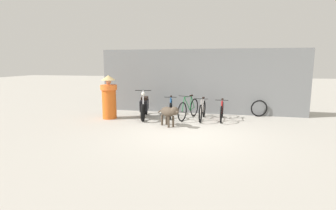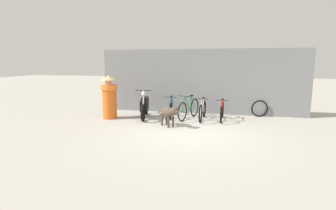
{
  "view_description": "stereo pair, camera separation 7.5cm",
  "coord_description": "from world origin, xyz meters",
  "px_view_note": "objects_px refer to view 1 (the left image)",
  "views": [
    {
      "loc": [
        1.09,
        -7.48,
        2.11
      ],
      "look_at": [
        -0.86,
        1.2,
        0.65
      ],
      "focal_mm": 28.0,
      "sensor_mm": 36.0,
      "label": 1
    },
    {
      "loc": [
        1.16,
        -7.46,
        2.11
      ],
      "look_at": [
        -0.86,
        1.2,
        0.65
      ],
      "focal_mm": 28.0,
      "sensor_mm": 36.0,
      "label": 2
    }
  ],
  "objects_px": {
    "bicycle_3": "(222,111)",
    "stray_dog": "(169,112)",
    "bicycle_1": "(189,109)",
    "bicycle_2": "(202,110)",
    "person_in_robes": "(109,97)",
    "bicycle_0": "(171,108)",
    "motorcycle": "(144,107)",
    "spare_tire_left": "(259,108)"
  },
  "relations": [
    {
      "from": "bicycle_3",
      "to": "stray_dog",
      "type": "bearing_deg",
      "value": -48.56
    },
    {
      "from": "bicycle_1",
      "to": "stray_dog",
      "type": "relative_size",
      "value": 1.83
    },
    {
      "from": "bicycle_3",
      "to": "stray_dog",
      "type": "xyz_separation_m",
      "value": [
        -1.68,
        -1.4,
        0.15
      ]
    },
    {
      "from": "bicycle_1",
      "to": "bicycle_3",
      "type": "xyz_separation_m",
      "value": [
        1.23,
        0.02,
        -0.05
      ]
    },
    {
      "from": "bicycle_2",
      "to": "person_in_robes",
      "type": "height_order",
      "value": "person_in_robes"
    },
    {
      "from": "bicycle_2",
      "to": "person_in_robes",
      "type": "distance_m",
      "value": 3.52
    },
    {
      "from": "bicycle_0",
      "to": "motorcycle",
      "type": "bearing_deg",
      "value": -76.9
    },
    {
      "from": "stray_dog",
      "to": "person_in_robes",
      "type": "bearing_deg",
      "value": -153.74
    },
    {
      "from": "bicycle_0",
      "to": "bicycle_3",
      "type": "distance_m",
      "value": 1.95
    },
    {
      "from": "bicycle_0",
      "to": "person_in_robes",
      "type": "xyz_separation_m",
      "value": [
        -2.21,
        -0.78,
        0.49
      ]
    },
    {
      "from": "stray_dog",
      "to": "motorcycle",
      "type": "bearing_deg",
      "value": -179.82
    },
    {
      "from": "bicycle_1",
      "to": "bicycle_0",
      "type": "bearing_deg",
      "value": -85.21
    },
    {
      "from": "bicycle_0",
      "to": "bicycle_1",
      "type": "distance_m",
      "value": 0.73
    },
    {
      "from": "bicycle_1",
      "to": "person_in_robes",
      "type": "height_order",
      "value": "person_in_robes"
    },
    {
      "from": "bicycle_3",
      "to": "spare_tire_left",
      "type": "distance_m",
      "value": 1.69
    },
    {
      "from": "bicycle_0",
      "to": "spare_tire_left",
      "type": "relative_size",
      "value": 2.49
    },
    {
      "from": "stray_dog",
      "to": "spare_tire_left",
      "type": "xyz_separation_m",
      "value": [
        3.09,
        2.33,
        -0.15
      ]
    },
    {
      "from": "bicycle_3",
      "to": "motorcycle",
      "type": "xyz_separation_m",
      "value": [
        -2.89,
        -0.27,
        0.11
      ]
    },
    {
      "from": "motorcycle",
      "to": "stray_dog",
      "type": "relative_size",
      "value": 2.01
    },
    {
      "from": "bicycle_2",
      "to": "stray_dog",
      "type": "relative_size",
      "value": 1.8
    },
    {
      "from": "bicycle_0",
      "to": "bicycle_1",
      "type": "xyz_separation_m",
      "value": [
        0.72,
        -0.16,
        0.03
      ]
    },
    {
      "from": "bicycle_1",
      "to": "motorcycle",
      "type": "height_order",
      "value": "motorcycle"
    },
    {
      "from": "stray_dog",
      "to": "spare_tire_left",
      "type": "relative_size",
      "value": 1.41
    },
    {
      "from": "bicycle_3",
      "to": "spare_tire_left",
      "type": "relative_size",
      "value": 2.45
    },
    {
      "from": "bicycle_1",
      "to": "bicycle_2",
      "type": "distance_m",
      "value": 0.53
    },
    {
      "from": "stray_dog",
      "to": "spare_tire_left",
      "type": "height_order",
      "value": "stray_dog"
    },
    {
      "from": "bicycle_1",
      "to": "spare_tire_left",
      "type": "relative_size",
      "value": 2.58
    },
    {
      "from": "bicycle_0",
      "to": "stray_dog",
      "type": "relative_size",
      "value": 1.77
    },
    {
      "from": "bicycle_2",
      "to": "bicycle_3",
      "type": "bearing_deg",
      "value": 99.68
    },
    {
      "from": "bicycle_0",
      "to": "person_in_robes",
      "type": "height_order",
      "value": "person_in_robes"
    },
    {
      "from": "bicycle_2",
      "to": "spare_tire_left",
      "type": "bearing_deg",
      "value": 118.06
    },
    {
      "from": "bicycle_0",
      "to": "person_in_robes",
      "type": "bearing_deg",
      "value": -80.39
    },
    {
      "from": "bicycle_0",
      "to": "bicycle_1",
      "type": "relative_size",
      "value": 0.96
    },
    {
      "from": "bicycle_3",
      "to": "motorcycle",
      "type": "distance_m",
      "value": 2.91
    },
    {
      "from": "bicycle_0",
      "to": "spare_tire_left",
      "type": "bearing_deg",
      "value": 93.68
    },
    {
      "from": "motorcycle",
      "to": "stray_dog",
      "type": "height_order",
      "value": "motorcycle"
    },
    {
      "from": "bicycle_1",
      "to": "spare_tire_left",
      "type": "distance_m",
      "value": 2.81
    },
    {
      "from": "bicycle_3",
      "to": "motorcycle",
      "type": "bearing_deg",
      "value": -82.98
    },
    {
      "from": "bicycle_1",
      "to": "stray_dog",
      "type": "distance_m",
      "value": 1.45
    },
    {
      "from": "bicycle_3",
      "to": "spare_tire_left",
      "type": "xyz_separation_m",
      "value": [
        1.41,
        0.94,
        -0.0
      ]
    },
    {
      "from": "bicycle_0",
      "to": "stray_dog",
      "type": "height_order",
      "value": "bicycle_0"
    },
    {
      "from": "motorcycle",
      "to": "person_in_robes",
      "type": "height_order",
      "value": "person_in_robes"
    }
  ]
}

